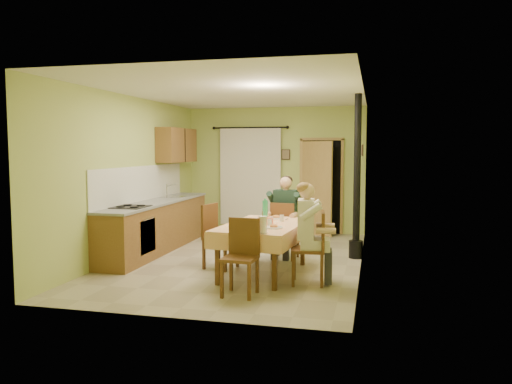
% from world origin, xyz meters
% --- Properties ---
extents(floor, '(4.00, 6.00, 0.01)m').
position_xyz_m(floor, '(0.00, 0.00, 0.00)').
color(floor, tan).
rests_on(floor, ground).
extents(room_shell, '(4.04, 6.04, 2.82)m').
position_xyz_m(room_shell, '(0.00, 0.00, 1.82)').
color(room_shell, '#B0C163').
rests_on(room_shell, ground).
extents(kitchen_run, '(0.64, 3.64, 1.56)m').
position_xyz_m(kitchen_run, '(-1.71, 0.40, 0.48)').
color(kitchen_run, brown).
rests_on(kitchen_run, ground).
extents(upper_cabinets, '(0.35, 1.40, 0.70)m').
position_xyz_m(upper_cabinets, '(-1.82, 1.70, 1.95)').
color(upper_cabinets, brown).
rests_on(upper_cabinets, room_shell).
extents(curtain, '(1.70, 0.07, 2.22)m').
position_xyz_m(curtain, '(-0.55, 2.90, 1.26)').
color(curtain, black).
rests_on(curtain, ground).
extents(doorway, '(0.96, 0.51, 2.15)m').
position_xyz_m(doorway, '(1.01, 2.86, 1.05)').
color(doorway, black).
rests_on(doorway, ground).
extents(dining_table, '(1.27, 1.92, 0.76)m').
position_xyz_m(dining_table, '(0.60, -0.87, 0.38)').
color(dining_table, '#EDAD7B').
rests_on(dining_table, ground).
extents(tableware, '(0.74, 1.62, 0.33)m').
position_xyz_m(tableware, '(0.61, -0.96, 0.81)').
color(tableware, white).
rests_on(tableware, dining_table).
extents(chair_far, '(0.46, 0.46, 0.97)m').
position_xyz_m(chair_far, '(0.72, 0.25, 0.29)').
color(chair_far, '#563417').
rests_on(chair_far, ground).
extents(chair_near, '(0.44, 0.44, 0.98)m').
position_xyz_m(chair_near, '(0.54, -1.99, 0.29)').
color(chair_near, '#563417').
rests_on(chair_near, ground).
extents(chair_right, '(0.50, 0.50, 1.01)m').
position_xyz_m(chair_right, '(1.33, -1.24, 0.29)').
color(chair_right, '#563417').
rests_on(chair_right, ground).
extents(chair_left, '(0.54, 0.54, 1.01)m').
position_xyz_m(chair_left, '(-0.16, -0.64, 0.29)').
color(chair_left, '#563417').
rests_on(chair_left, ground).
extents(man_far, '(0.61, 0.50, 1.39)m').
position_xyz_m(man_far, '(0.72, 0.27, 0.88)').
color(man_far, '#192D23').
rests_on(man_far, chair_far).
extents(man_right, '(0.50, 0.61, 1.39)m').
position_xyz_m(man_right, '(1.31, -1.24, 0.88)').
color(man_right, silver).
rests_on(man_right, chair_right).
extents(stove_flue, '(0.24, 0.24, 2.80)m').
position_xyz_m(stove_flue, '(1.90, 0.60, 1.02)').
color(stove_flue, black).
rests_on(stove_flue, ground).
extents(picture_back, '(0.19, 0.03, 0.23)m').
position_xyz_m(picture_back, '(0.25, 2.97, 1.75)').
color(picture_back, black).
rests_on(picture_back, room_shell).
extents(picture_right, '(0.03, 0.31, 0.21)m').
position_xyz_m(picture_right, '(1.97, 1.20, 1.85)').
color(picture_right, brown).
rests_on(picture_right, room_shell).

